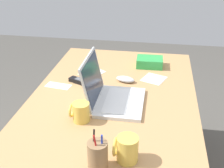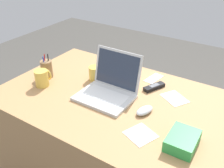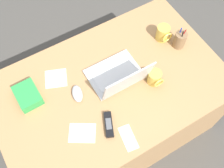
{
  "view_description": "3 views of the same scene",
  "coord_description": "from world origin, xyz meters",
  "px_view_note": "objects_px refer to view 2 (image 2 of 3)",
  "views": [
    {
      "loc": [
        -1.39,
        -0.23,
        1.51
      ],
      "look_at": [
        -0.03,
        -0.0,
        0.8
      ],
      "focal_mm": 47.17,
      "sensor_mm": 36.0,
      "label": 1
    },
    {
      "loc": [
        0.68,
        -1.11,
        1.57
      ],
      "look_at": [
        -0.03,
        -0.02,
        0.8
      ],
      "focal_mm": 41.47,
      "sensor_mm": 36.0,
      "label": 2
    },
    {
      "loc": [
        0.4,
        0.7,
        2.19
      ],
      "look_at": [
        -0.0,
        0.02,
        0.74
      ],
      "focal_mm": 43.87,
      "sensor_mm": 36.0,
      "label": 3
    }
  ],
  "objects_px": {
    "coffee_mug_white": "(95,73)",
    "pen_holder": "(47,69)",
    "laptop": "(109,88)",
    "coffee_mug_tall": "(42,78)",
    "computer_mouse": "(145,110)",
    "snack_bag": "(182,141)",
    "cordless_phone": "(154,87)"
  },
  "relations": [
    {
      "from": "coffee_mug_white",
      "to": "pen_holder",
      "type": "height_order",
      "value": "pen_holder"
    },
    {
      "from": "laptop",
      "to": "coffee_mug_tall",
      "type": "bearing_deg",
      "value": -162.83
    },
    {
      "from": "laptop",
      "to": "computer_mouse",
      "type": "height_order",
      "value": "laptop"
    },
    {
      "from": "computer_mouse",
      "to": "snack_bag",
      "type": "xyz_separation_m",
      "value": [
        0.26,
        -0.13,
        0.01
      ]
    },
    {
      "from": "computer_mouse",
      "to": "coffee_mug_white",
      "type": "xyz_separation_m",
      "value": [
        -0.45,
        0.16,
        0.03
      ]
    },
    {
      "from": "laptop",
      "to": "snack_bag",
      "type": "xyz_separation_m",
      "value": [
        0.53,
        -0.17,
        -0.02
      ]
    },
    {
      "from": "coffee_mug_white",
      "to": "pen_holder",
      "type": "relative_size",
      "value": 0.57
    },
    {
      "from": "coffee_mug_white",
      "to": "snack_bag",
      "type": "relative_size",
      "value": 0.55
    },
    {
      "from": "coffee_mug_white",
      "to": "snack_bag",
      "type": "height_order",
      "value": "coffee_mug_white"
    },
    {
      "from": "snack_bag",
      "to": "cordless_phone",
      "type": "bearing_deg",
      "value": 129.34
    },
    {
      "from": "computer_mouse",
      "to": "coffee_mug_tall",
      "type": "bearing_deg",
      "value": -157.95
    },
    {
      "from": "coffee_mug_tall",
      "to": "pen_holder",
      "type": "height_order",
      "value": "pen_holder"
    },
    {
      "from": "snack_bag",
      "to": "coffee_mug_white",
      "type": "bearing_deg",
      "value": 157.61
    },
    {
      "from": "laptop",
      "to": "coffee_mug_white",
      "type": "height_order",
      "value": "laptop"
    },
    {
      "from": "coffee_mug_white",
      "to": "cordless_phone",
      "type": "distance_m",
      "value": 0.4
    },
    {
      "from": "snack_bag",
      "to": "coffee_mug_tall",
      "type": "bearing_deg",
      "value": 177.43
    },
    {
      "from": "pen_holder",
      "to": "cordless_phone",
      "type": "bearing_deg",
      "value": 20.2
    },
    {
      "from": "cordless_phone",
      "to": "snack_bag",
      "type": "distance_m",
      "value": 0.51
    },
    {
      "from": "coffee_mug_white",
      "to": "cordless_phone",
      "type": "xyz_separation_m",
      "value": [
        0.39,
        0.1,
        -0.04
      ]
    },
    {
      "from": "laptop",
      "to": "cordless_phone",
      "type": "xyz_separation_m",
      "value": [
        0.2,
        0.22,
        -0.04
      ]
    },
    {
      "from": "computer_mouse",
      "to": "laptop",
      "type": "bearing_deg",
      "value": -174.34
    },
    {
      "from": "coffee_mug_tall",
      "to": "snack_bag",
      "type": "bearing_deg",
      "value": -2.57
    },
    {
      "from": "cordless_phone",
      "to": "snack_bag",
      "type": "relative_size",
      "value": 0.89
    },
    {
      "from": "coffee_mug_tall",
      "to": "coffee_mug_white",
      "type": "bearing_deg",
      "value": 46.14
    },
    {
      "from": "coffee_mug_white",
      "to": "cordless_phone",
      "type": "bearing_deg",
      "value": 15.14
    },
    {
      "from": "coffee_mug_white",
      "to": "snack_bag",
      "type": "xyz_separation_m",
      "value": [
        0.71,
        -0.29,
        -0.02
      ]
    },
    {
      "from": "computer_mouse",
      "to": "coffee_mug_white",
      "type": "distance_m",
      "value": 0.48
    },
    {
      "from": "laptop",
      "to": "pen_holder",
      "type": "xyz_separation_m",
      "value": [
        -0.49,
        -0.03,
        0.01
      ]
    },
    {
      "from": "coffee_mug_white",
      "to": "cordless_phone",
      "type": "relative_size",
      "value": 0.61
    },
    {
      "from": "coffee_mug_tall",
      "to": "snack_bag",
      "type": "xyz_separation_m",
      "value": [
        0.95,
        -0.04,
        -0.02
      ]
    },
    {
      "from": "coffee_mug_tall",
      "to": "snack_bag",
      "type": "distance_m",
      "value": 0.95
    },
    {
      "from": "computer_mouse",
      "to": "coffee_mug_tall",
      "type": "xyz_separation_m",
      "value": [
        -0.69,
        -0.09,
        0.04
      ]
    }
  ]
}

